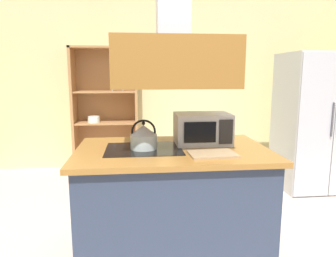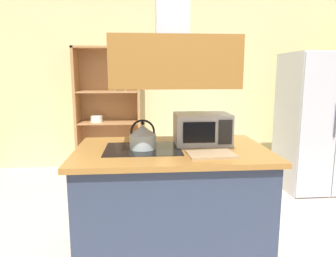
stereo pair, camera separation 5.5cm
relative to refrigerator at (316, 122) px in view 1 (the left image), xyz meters
The scene contains 8 objects.
wall_back 2.35m from the refrigerator, 146.55° to the left, with size 6.00×0.12×2.70m, color beige.
kitchen_island 2.48m from the refrigerator, 146.42° to the right, with size 1.53×0.98×0.90m.
range_hood 2.58m from the refrigerator, 146.42° to the right, with size 0.90×0.70×1.31m.
refrigerator is the anchor object (origin of this frame).
dish_cabinet 2.98m from the refrigerator, 159.25° to the left, with size 0.97×0.40×1.88m.
kettle 2.64m from the refrigerator, 149.18° to the right, with size 0.21×0.21×0.23m.
cutting_board 2.38m from the refrigerator, 137.99° to the right, with size 0.34×0.24×0.02m, color tan.
microwave 2.14m from the refrigerator, 145.74° to the right, with size 0.46×0.35×0.26m.
Camera 1 is at (-0.39, -2.04, 1.49)m, focal length 33.32 mm.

